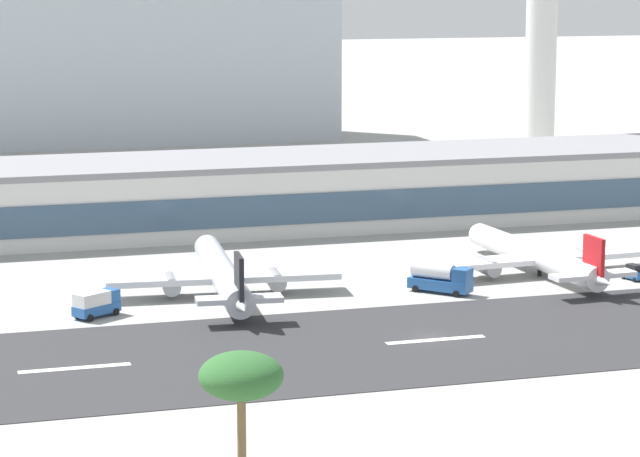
{
  "coord_description": "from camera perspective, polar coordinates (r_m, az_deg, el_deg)",
  "views": [
    {
      "loc": [
        -57.08,
        -147.44,
        41.81
      ],
      "look_at": [
        -5.06,
        28.12,
        8.25
      ],
      "focal_mm": 78.72,
      "sensor_mm": 36.0,
      "label": 1
    }
  ],
  "objects": [
    {
      "name": "ground_plane",
      "position": [
        163.54,
        4.52,
        -4.46
      ],
      "size": [
        1400.0,
        1400.0,
        0.0
      ],
      "primitive_type": "plane",
      "color": "#9E9E99"
    },
    {
      "name": "runway_strip",
      "position": [
        162.47,
        4.67,
        -4.55
      ],
      "size": [
        800.0,
        34.26,
        0.08
      ],
      "primitive_type": "cube",
      "color": "#2D2D30",
      "rests_on": "ground_plane"
    },
    {
      "name": "runway_centreline_dash_3",
      "position": [
        152.93,
        -9.94,
        -5.61
      ],
      "size": [
        12.0,
        1.2,
        0.01
      ],
      "primitive_type": "cube",
      "color": "white",
      "rests_on": "runway_strip"
    },
    {
      "name": "runway_centreline_dash_4",
      "position": [
        162.52,
        4.73,
        -4.53
      ],
      "size": [
        12.0,
        1.2,
        0.01
      ],
      "primitive_type": "cube",
      "color": "white",
      "rests_on": "runway_strip"
    },
    {
      "name": "terminal_building",
      "position": [
        233.92,
        -1.63,
        1.55
      ],
      "size": [
        148.26,
        25.51,
        11.77
      ],
      "color": "silver",
      "rests_on": "ground_plane"
    },
    {
      "name": "control_tower",
      "position": [
        280.9,
        8.99,
        7.72
      ],
      "size": [
        12.37,
        12.37,
        48.91
      ],
      "color": "silver",
      "rests_on": "ground_plane"
    },
    {
      "name": "distant_hotel_block",
      "position": [
        352.05,
        -9.16,
        7.28
      ],
      "size": [
        118.86,
        28.26,
        47.14
      ],
      "primitive_type": "cube",
      "color": "#A8B2BC",
      "rests_on": "ground_plane"
    },
    {
      "name": "airliner_black_tail_gate_0",
      "position": [
        183.23,
        -3.93,
        -1.95
      ],
      "size": [
        31.04,
        41.24,
        8.62
      ],
      "rotation": [
        0.0,
        0.0,
        1.47
      ],
      "color": "silver",
      "rests_on": "ground_plane"
    },
    {
      "name": "airliner_red_tail_gate_1",
      "position": [
        197.84,
        8.91,
        -1.18
      ],
      "size": [
        34.69,
        38.71,
        8.08
      ],
      "rotation": [
        0.0,
        0.0,
        1.64
      ],
      "color": "white",
      "rests_on": "ground_plane"
    },
    {
      "name": "service_fuel_truck_0",
      "position": [
        185.81,
        4.92,
        -2.02
      ],
      "size": [
        7.67,
        8.01,
        3.95
      ],
      "rotation": [
        0.0,
        0.0,
        5.46
      ],
      "color": "#23569E",
      "rests_on": "ground_plane"
    },
    {
      "name": "service_box_truck_1",
      "position": [
        174.55,
        -9.08,
        -3.0
      ],
      "size": [
        6.32,
        5.32,
        3.25
      ],
      "rotation": [
        0.0,
        0.0,
        0.59
      ],
      "color": "#23569E",
      "rests_on": "ground_plane"
    },
    {
      "name": "service_baggage_tug_2",
      "position": [
        197.83,
        12.63,
        -1.76
      ],
      "size": [
        2.48,
        3.48,
        2.2
      ],
      "rotation": [
        0.0,
        0.0,
        4.95
      ],
      "color": "#23569E",
      "rests_on": "ground_plane"
    },
    {
      "name": "palm_tree_0",
      "position": [
        101.96,
        -3.23,
        -6.14
      ],
      "size": [
        6.2,
        6.2,
        14.81
      ],
      "color": "brown",
      "rests_on": "ground_plane"
    }
  ]
}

